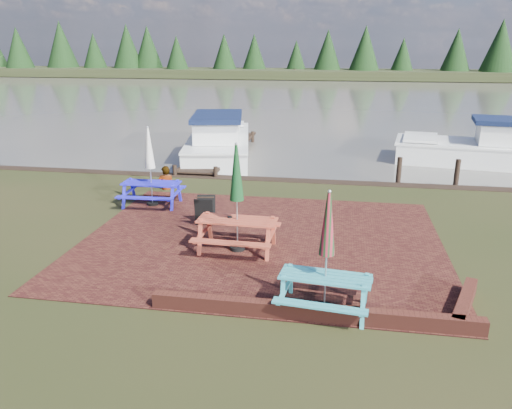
{
  "coord_description": "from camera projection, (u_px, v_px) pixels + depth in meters",
  "views": [
    {
      "loc": [
        1.84,
        -10.64,
        4.79
      ],
      "look_at": [
        -0.13,
        0.91,
        1.0
      ],
      "focal_mm": 35.0,
      "sensor_mm": 36.0,
      "label": 1
    }
  ],
  "objects": [
    {
      "name": "ground",
      "position": [
        255.0,
        257.0,
        11.75
      ],
      "size": [
        120.0,
        120.0,
        0.0
      ],
      "primitive_type": "plane",
      "color": "black",
      "rests_on": "ground"
    },
    {
      "name": "person",
      "position": [
        165.0,
        166.0,
        16.96
      ],
      "size": [
        0.68,
        0.56,
        1.61
      ],
      "primitive_type": "imported",
      "rotation": [
        0.0,
        0.0,
        3.47
      ],
      "color": "gray",
      "rests_on": "ground"
    },
    {
      "name": "jetty",
      "position": [
        221.0,
        151.0,
        22.85
      ],
      "size": [
        1.76,
        9.08,
        1.0
      ],
      "color": "black",
      "rests_on": "ground"
    },
    {
      "name": "paving",
      "position": [
        261.0,
        241.0,
        12.68
      ],
      "size": [
        9.0,
        7.5,
        0.02
      ],
      "primitive_type": "cube",
      "color": "#331210",
      "rests_on": "ground"
    },
    {
      "name": "water",
      "position": [
        322.0,
        97.0,
        46.45
      ],
      "size": [
        120.0,
        60.0,
        0.02
      ],
      "primitive_type": "cube",
      "color": "#4D4942",
      "rests_on": "ground"
    },
    {
      "name": "brick_wall",
      "position": [
        348.0,
        311.0,
        9.09
      ],
      "size": [
        6.21,
        1.79,
        0.3
      ],
      "color": "#4C1E16",
      "rests_on": "ground"
    },
    {
      "name": "far_treeline",
      "position": [
        332.0,
        54.0,
        72.64
      ],
      "size": [
        120.0,
        10.0,
        8.1
      ],
      "color": "black",
      "rests_on": "ground"
    },
    {
      "name": "picnic_table_teal",
      "position": [
        326.0,
        270.0,
        9.16
      ],
      "size": [
        1.83,
        1.67,
        2.33
      ],
      "rotation": [
        0.0,
        0.0,
        -0.11
      ],
      "color": "teal",
      "rests_on": "ground"
    },
    {
      "name": "picnic_table_blue",
      "position": [
        151.0,
        179.0,
        15.23
      ],
      "size": [
        1.79,
        1.6,
        2.43
      ],
      "rotation": [
        0.0,
        0.0,
        0.03
      ],
      "color": "#201CD7",
      "rests_on": "ground"
    },
    {
      "name": "chalkboard",
      "position": [
        205.0,
        211.0,
        13.7
      ],
      "size": [
        0.52,
        0.55,
        0.8
      ],
      "rotation": [
        0.0,
        0.0,
        0.16
      ],
      "color": "black",
      "rests_on": "ground"
    },
    {
      "name": "boat_jetty",
      "position": [
        219.0,
        143.0,
        22.73
      ],
      "size": [
        4.04,
        8.13,
        2.25
      ],
      "rotation": [
        0.0,
        0.0,
        0.18
      ],
      "color": "silver",
      "rests_on": "ground"
    },
    {
      "name": "boat_near",
      "position": [
        498.0,
        150.0,
        21.24
      ],
      "size": [
        8.4,
        3.95,
        2.19
      ],
      "rotation": [
        0.0,
        0.0,
        1.42
      ],
      "color": "silver",
      "rests_on": "ground"
    },
    {
      "name": "picnic_table_red",
      "position": [
        237.0,
        215.0,
        11.85
      ],
      "size": [
        1.94,
        1.74,
        2.62
      ],
      "rotation": [
        0.0,
        0.0,
        -0.03
      ],
      "color": "#AC422C",
      "rests_on": "ground"
    }
  ]
}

